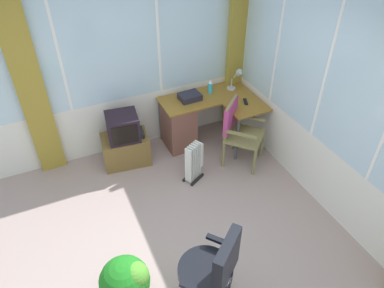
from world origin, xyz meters
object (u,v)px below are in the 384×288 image
spray_bottle (210,87)px  wooden_armchair (236,125)px  desk_lamp (238,77)px  office_chair (213,269)px  desk (184,122)px  potted_plant (126,282)px  paper_tray (190,97)px  space_heater (194,161)px  tv_remote (245,102)px  tv_on_stand (125,142)px

spray_bottle → wooden_armchair: 0.77m
desk_lamp → office_chair: desk_lamp is taller
desk → potted_plant: desk is taller
desk → spray_bottle: (0.47, 0.09, 0.43)m
spray_bottle → paper_tray: size_ratio=0.72×
paper_tray → office_chair: 2.68m
spray_bottle → space_heater: size_ratio=0.38×
spray_bottle → wooden_armchair: (0.04, -0.72, -0.25)m
desk_lamp → office_chair: (-1.68, -2.49, -0.34)m
office_chair → potted_plant: 0.85m
paper_tray → potted_plant: bearing=-127.1°
desk → paper_tray: bearing=19.1°
desk → desk_lamp: size_ratio=4.15×
tv_remote → spray_bottle: spray_bottle is taller
office_chair → space_heater: size_ratio=1.79×
desk → wooden_armchair: wooden_armchair is taller
desk_lamp → potted_plant: desk_lamp is taller
tv_on_stand → space_heater: tv_on_stand is taller
office_chair → paper_tray: bearing=70.1°
tv_on_stand → space_heater: (0.73, -0.73, -0.06)m
paper_tray → wooden_armchair: size_ratio=0.32×
office_chair → tv_on_stand: 2.46m
desk_lamp → wooden_armchair: (-0.38, -0.65, -0.35)m
paper_tray → wooden_armchair: bearing=-59.7°
tv_remote → potted_plant: (-2.31, -1.74, -0.42)m
office_chair → spray_bottle: bearing=63.8°
desk → wooden_armchair: (0.51, -0.63, 0.19)m
paper_tray → office_chair: size_ratio=0.29×
desk → tv_remote: tv_remote is taller
spray_bottle → tv_on_stand: bearing=-174.9°
paper_tray → potted_plant: 2.72m
spray_bottle → space_heater: (-0.65, -0.85, -0.55)m
spray_bottle → wooden_armchair: size_ratio=0.23×
wooden_armchair → office_chair: bearing=-125.3°
desk_lamp → office_chair: size_ratio=0.32×
tv_remote → space_heater: (-0.99, -0.40, -0.45)m
spray_bottle → tv_remote: bearing=-53.3°
desk → wooden_armchair: 0.84m
office_chair → potted_plant: size_ratio=1.79×
wooden_armchair → desk: bearing=128.8°
desk_lamp → tv_on_stand: (-1.80, -0.05, -0.60)m
desk → tv_remote: (0.81, -0.36, 0.34)m
wooden_armchair → potted_plant: wooden_armchair is taller
tv_remote → wooden_armchair: 0.43m
tv_remote → potted_plant: tv_remote is taller
wooden_armchair → potted_plant: size_ratio=1.64×
tv_remote → office_chair: size_ratio=0.15×
paper_tray → desk_lamp: bearing=-1.9°
potted_plant → wooden_armchair: bearing=36.1°
paper_tray → space_heater: paper_tray is taller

